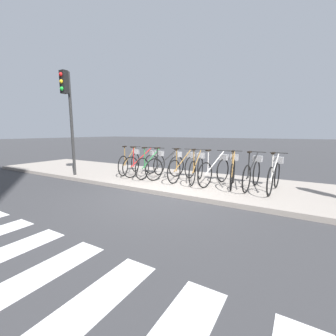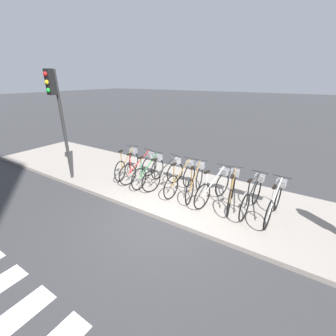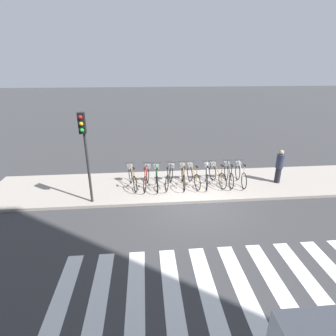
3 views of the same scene
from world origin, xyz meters
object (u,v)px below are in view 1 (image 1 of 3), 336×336
(parked_bicycle_5, at_px, (197,167))
(parked_bicycle_7, at_px, (233,170))
(parked_bicycle_3, at_px, (168,165))
(parked_bicycle_0, at_px, (131,161))
(parked_bicycle_2, at_px, (153,164))
(parked_bicycle_6, at_px, (216,169))
(parked_bicycle_8, at_px, (253,172))
(parked_bicycle_9, at_px, (275,174))
(traffic_light, at_px, (67,102))
(parked_bicycle_1, at_px, (143,163))
(parked_bicycle_4, at_px, (184,166))

(parked_bicycle_5, height_order, parked_bicycle_7, same)
(parked_bicycle_3, bearing_deg, parked_bicycle_0, 177.47)
(parked_bicycle_2, height_order, parked_bicycle_5, same)
(parked_bicycle_6, height_order, parked_bicycle_8, same)
(parked_bicycle_3, distance_m, parked_bicycle_7, 2.19)
(parked_bicycle_9, relative_size, traffic_light, 0.48)
(parked_bicycle_7, relative_size, traffic_light, 0.48)
(parked_bicycle_5, height_order, parked_bicycle_8, same)
(parked_bicycle_3, height_order, traffic_light, traffic_light)
(parked_bicycle_1, relative_size, parked_bicycle_3, 1.03)
(parked_bicycle_1, distance_m, parked_bicycle_7, 3.23)
(parked_bicycle_8, bearing_deg, parked_bicycle_2, -178.51)
(parked_bicycle_7, bearing_deg, parked_bicycle_2, -177.83)
(parked_bicycle_5, distance_m, parked_bicycle_8, 1.67)
(parked_bicycle_2, xyz_separation_m, parked_bicycle_7, (2.77, 0.11, 0.00))
(parked_bicycle_4, relative_size, parked_bicycle_6, 1.02)
(parked_bicycle_8, xyz_separation_m, parked_bicycle_9, (0.55, -0.03, 0.00))
(parked_bicycle_3, distance_m, parked_bicycle_6, 1.71)
(traffic_light, bearing_deg, parked_bicycle_3, 22.16)
(parked_bicycle_9, bearing_deg, parked_bicycle_8, 176.45)
(parked_bicycle_7, bearing_deg, parked_bicycle_5, -178.88)
(parked_bicycle_3, xyz_separation_m, parked_bicycle_9, (3.30, -0.01, 0.00))
(parked_bicycle_3, bearing_deg, parked_bicycle_6, -1.39)
(parked_bicycle_4, xyz_separation_m, parked_bicycle_7, (1.57, 0.05, 0.00))
(parked_bicycle_2, xyz_separation_m, parked_bicycle_4, (1.20, 0.05, 0.00))
(parked_bicycle_6, bearing_deg, parked_bicycle_4, 178.37)
(parked_bicycle_1, bearing_deg, parked_bicycle_5, 0.48)
(parked_bicycle_2, relative_size, parked_bicycle_7, 1.02)
(parked_bicycle_0, relative_size, parked_bicycle_6, 0.99)
(parked_bicycle_4, relative_size, parked_bicycle_5, 1.01)
(parked_bicycle_9, xyz_separation_m, traffic_light, (-6.56, -1.32, 2.13))
(parked_bicycle_6, bearing_deg, parked_bicycle_3, 178.61)
(parked_bicycle_8, bearing_deg, parked_bicycle_4, -179.11)
(parked_bicycle_0, bearing_deg, parked_bicycle_2, -7.15)
(parked_bicycle_3, height_order, parked_bicycle_6, same)
(parked_bicycle_5, bearing_deg, parked_bicycle_4, -176.25)
(parked_bicycle_9, distance_m, traffic_light, 7.03)
(parked_bicycle_5, bearing_deg, parked_bicycle_3, -178.98)
(parked_bicycle_3, relative_size, parked_bicycle_8, 0.97)
(parked_bicycle_4, distance_m, traffic_light, 4.63)
(parked_bicycle_7, height_order, parked_bicycle_9, same)
(parked_bicycle_1, bearing_deg, parked_bicycle_9, -0.18)
(parked_bicycle_0, height_order, parked_bicycle_4, same)
(parked_bicycle_4, xyz_separation_m, parked_bicycle_8, (2.12, 0.03, 0.00))
(parked_bicycle_1, bearing_deg, parked_bicycle_6, -0.90)
(parked_bicycle_4, height_order, parked_bicycle_8, same)
(parked_bicycle_2, xyz_separation_m, traffic_light, (-2.68, -1.27, 2.13))
(parked_bicycle_1, xyz_separation_m, parked_bicycle_9, (4.34, -0.01, 0.00))
(parked_bicycle_1, height_order, parked_bicycle_9, same)
(parked_bicycle_5, bearing_deg, parked_bicycle_8, 0.11)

